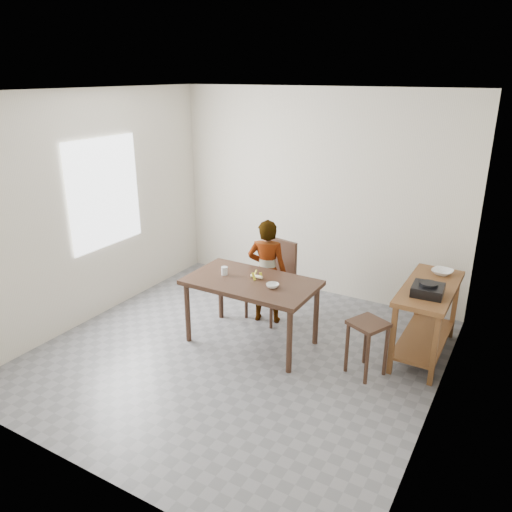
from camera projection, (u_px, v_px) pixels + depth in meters
The scene contains 17 objects.
floor at pixel (238, 355), 5.39m from camera, with size 4.00×4.00×0.04m, color slate.
ceiling at pixel (234, 89), 4.44m from camera, with size 4.00×4.00×0.04m, color white.
wall_back at pixel (317, 194), 6.56m from camera, with size 4.00×0.04×2.70m, color beige.
wall_front at pixel (72, 317), 3.27m from camera, with size 4.00×0.04×2.70m, color beige.
wall_left at pixel (90, 209), 5.86m from camera, with size 0.04×4.00×2.70m, color beige.
wall_right at pixel (450, 274), 3.97m from camera, with size 0.04×4.00×2.70m, color beige.
window_pane at pixel (105, 193), 5.95m from camera, with size 0.02×1.10×1.30m, color white.
dining_table at pixel (251, 312), 5.50m from camera, with size 1.40×0.80×0.75m, color #362217, non-canonical shape.
prep_counter at pixel (426, 321), 5.25m from camera, with size 0.50×1.20×0.80m, color brown, non-canonical shape.
child at pixel (267, 272), 5.90m from camera, with size 0.47×0.31×1.28m, color silver.
dining_chair at pixel (269, 281), 6.03m from camera, with size 0.47×0.47×0.96m, color #362217, non-canonical shape.
stool at pixel (366, 348), 4.95m from camera, with size 0.33×0.33×0.57m, color #362217, non-canonical shape.
glass_tumbler at pixel (224, 271), 5.51m from camera, with size 0.07×0.07×0.09m, color silver.
small_bowl at pixel (272, 286), 5.19m from camera, with size 0.13×0.13×0.04m, color white.
banana at pixel (257, 276), 5.41m from camera, with size 0.16×0.11×0.06m, color yellow, non-canonical shape.
serving_bowl at pixel (442, 272), 5.39m from camera, with size 0.22×0.22×0.05m, color white.
gas_burner at pixel (428, 290), 4.89m from camera, with size 0.29×0.29×0.10m, color black.
Camera 1 is at (2.51, -3.95, 2.86)m, focal length 35.00 mm.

